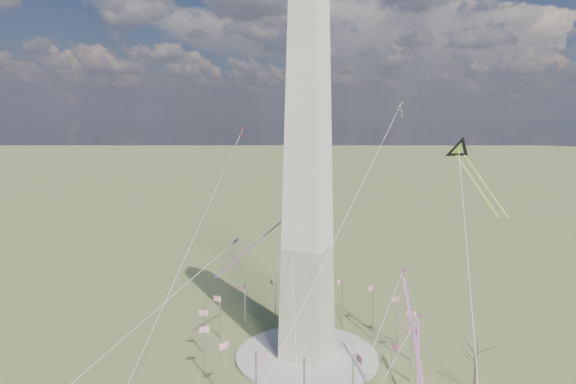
% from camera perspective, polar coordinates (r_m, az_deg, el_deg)
% --- Properties ---
extents(ground, '(2000.00, 2000.00, 0.00)m').
position_cam_1_polar(ground, '(136.61, 2.12, -17.91)').
color(ground, '#5C6432').
rests_on(ground, ground).
extents(plaza, '(36.00, 36.00, 0.80)m').
position_cam_1_polar(plaza, '(136.43, 2.12, -17.76)').
color(plaza, '#A9A59A').
rests_on(plaza, ground).
extents(washington_monument, '(15.56, 15.56, 100.00)m').
position_cam_1_polar(washington_monument, '(122.88, 2.25, 2.52)').
color(washington_monument, '#AA9E8E').
rests_on(washington_monument, plaza).
extents(flagpole_ring, '(54.40, 54.40, 13.00)m').
position_cam_1_polar(flagpole_ring, '(133.51, 2.14, -15.12)').
color(flagpole_ring, silver).
rests_on(flagpole_ring, ground).
extents(tree_near, '(7.44, 7.44, 13.02)m').
position_cam_1_polar(tree_near, '(125.12, 20.18, -16.36)').
color(tree_near, '#4C3D2E').
rests_on(tree_near, ground).
extents(kite_delta_black, '(15.57, 17.18, 15.58)m').
position_cam_1_polar(kite_delta_black, '(122.37, 18.70, 4.05)').
color(kite_delta_black, black).
rests_on(kite_delta_black, ground).
extents(kite_diamond_purple, '(2.02, 3.05, 9.17)m').
position_cam_1_polar(kite_diamond_purple, '(148.86, -5.90, -5.85)').
color(kite_diamond_purple, '#3E176A').
rests_on(kite_diamond_purple, ground).
extents(kite_streamer_left, '(10.74, 21.73, 15.94)m').
position_cam_1_polar(kite_streamer_left, '(112.91, 13.31, -12.31)').
color(kite_streamer_left, '#FF5628').
rests_on(kite_streamer_left, ground).
extents(kite_streamer_mid, '(12.91, 19.86, 15.45)m').
position_cam_1_polar(kite_streamer_mid, '(133.20, -2.59, -4.74)').
color(kite_streamer_mid, '#FF5628').
rests_on(kite_streamer_mid, ground).
extents(kite_streamer_right, '(6.36, 22.73, 15.80)m').
position_cam_1_polar(kite_streamer_right, '(121.10, 14.30, -16.88)').
color(kite_streamer_right, '#FF5628').
rests_on(kite_streamer_right, ground).
extents(kite_small_red, '(1.05, 1.73, 4.05)m').
position_cam_1_polar(kite_small_red, '(171.32, -5.03, 6.86)').
color(kite_small_red, red).
rests_on(kite_small_red, ground).
extents(kite_small_white, '(1.40, 2.18, 4.80)m').
position_cam_1_polar(kite_small_white, '(161.96, 12.44, 9.35)').
color(kite_small_white, silver).
rests_on(kite_small_white, ground).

